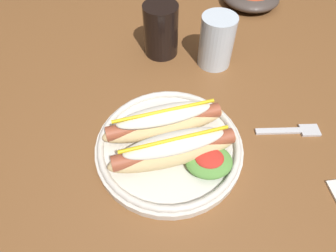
{
  "coord_description": "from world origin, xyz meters",
  "views": [
    {
      "loc": [
        -0.08,
        -0.51,
        1.17
      ],
      "look_at": [
        -0.06,
        -0.2,
        0.77
      ],
      "focal_mm": 30.34,
      "sensor_mm": 36.0,
      "label": 1
    }
  ],
  "objects": [
    {
      "name": "soda_cup",
      "position": [
        -0.06,
        0.06,
        0.8
      ],
      "size": [
        0.08,
        0.08,
        0.12
      ],
      "primitive_type": "cylinder",
      "color": "black",
      "rests_on": "dining_table"
    },
    {
      "name": "ground_plane",
      "position": [
        0.0,
        0.0,
        0.0
      ],
      "size": [
        8.0,
        8.0,
        0.0
      ],
      "primitive_type": "plane",
      "color": "brown"
    },
    {
      "name": "hot_dog_plate",
      "position": [
        -0.06,
        -0.23,
        0.77
      ],
      "size": [
        0.26,
        0.26,
        0.08
      ],
      "color": "silver",
      "rests_on": "dining_table"
    },
    {
      "name": "water_cup",
      "position": [
        0.06,
        0.01,
        0.8
      ],
      "size": [
        0.08,
        0.08,
        0.11
      ],
      "primitive_type": "cylinder",
      "color": "silver",
      "rests_on": "dining_table"
    },
    {
      "name": "fork",
      "position": [
        0.17,
        -0.2,
        0.74
      ],
      "size": [
        0.12,
        0.03,
        0.0
      ],
      "rotation": [
        0.0,
        0.0,
        -0.03
      ],
      "color": "silver",
      "rests_on": "dining_table"
    },
    {
      "name": "dining_table",
      "position": [
        0.0,
        0.0,
        0.65
      ],
      "size": [
        1.2,
        1.03,
        0.74
      ],
      "color": "brown",
      "rests_on": "ground_plane"
    }
  ]
}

